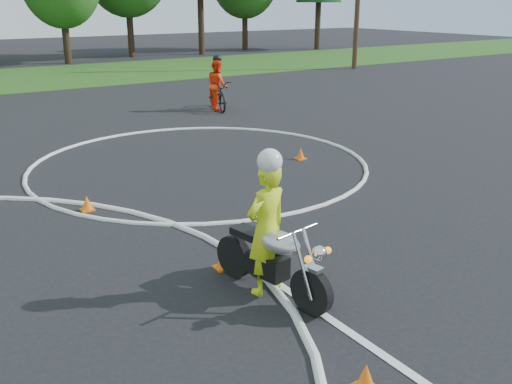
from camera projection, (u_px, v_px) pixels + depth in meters
primary_motorcycle at (273, 259)px, 7.57m from camera, size 0.72×2.06×1.09m
rider_primary_grp at (267, 225)px, 7.53m from camera, size 0.74×0.56×2.02m
rider_second_grp at (218, 90)px, 20.52m from camera, size 1.21×2.16×1.97m
traffic_cones at (9, 318)px, 6.90m from camera, size 17.92×11.46×0.30m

